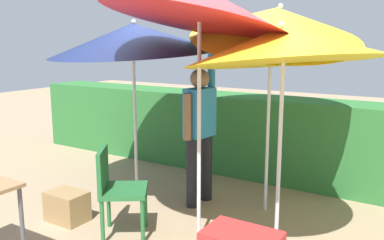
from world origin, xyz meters
The scene contains 9 objects.
ground_plane centered at (0.00, 0.00, 0.00)m, with size 24.00×24.00×0.00m, color #9E8466.
hedge_row centered at (0.00, 2.11, 0.57)m, with size 8.00×0.70×1.14m, color #2D7033.
umbrella_rainbow centered at (0.62, 0.98, 2.09)m, with size 1.92×1.86×2.60m.
umbrella_orange centered at (1.01, 0.11, 1.87)m, with size 1.72×1.70×2.16m.
umbrella_yellow centered at (-0.87, 0.44, 1.93)m, with size 1.95×1.96×2.18m.
umbrella_navy centered at (0.32, -0.11, 2.22)m, with size 1.74×1.71×2.61m.
person_vendor centered at (-0.17, 0.74, 0.93)m, with size 0.25×0.56×1.88m.
chair_plastic centered at (-0.43, -0.40, 0.51)m, with size 0.61×0.61×0.89m.
crate_cardboard centered at (-1.12, -0.44, 0.16)m, with size 0.42×0.30×0.32m, color #9E7A4C.
Camera 1 is at (2.22, -3.27, 1.91)m, focal length 38.54 mm.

